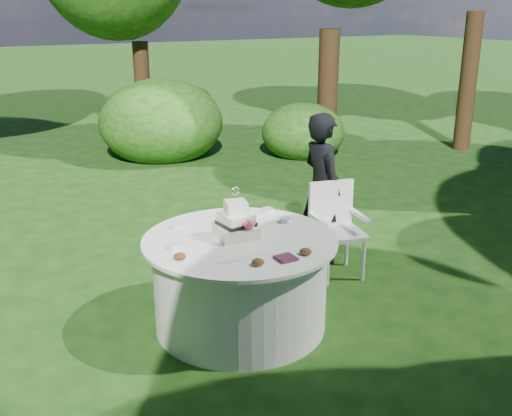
{
  "coord_description": "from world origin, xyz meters",
  "views": [
    {
      "loc": [
        -2.14,
        -3.89,
        2.52
      ],
      "look_at": [
        0.15,
        0.0,
        1.0
      ],
      "focal_mm": 42.0,
      "sensor_mm": 36.0,
      "label": 1
    }
  ],
  "objects_px": {
    "guest": "(322,188)",
    "chair": "(335,222)",
    "table": "(240,282)",
    "cake": "(236,224)",
    "napkins": "(286,258)"
  },
  "relations": [
    {
      "from": "chair",
      "to": "table",
      "type": "bearing_deg",
      "value": -160.98
    },
    {
      "from": "guest",
      "to": "chair",
      "type": "relative_size",
      "value": 1.7
    },
    {
      "from": "chair",
      "to": "cake",
      "type": "bearing_deg",
      "value": -162.71
    },
    {
      "from": "guest",
      "to": "chair",
      "type": "distance_m",
      "value": 0.43
    },
    {
      "from": "cake",
      "to": "napkins",
      "type": "bearing_deg",
      "value": -80.53
    },
    {
      "from": "cake",
      "to": "chair",
      "type": "xyz_separation_m",
      "value": [
        1.32,
        0.41,
        -0.36
      ]
    },
    {
      "from": "napkins",
      "to": "cake",
      "type": "distance_m",
      "value": 0.59
    },
    {
      "from": "guest",
      "to": "table",
      "type": "xyz_separation_m",
      "value": [
        -1.39,
        -0.79,
        -0.38
      ]
    },
    {
      "from": "guest",
      "to": "table",
      "type": "bearing_deg",
      "value": 124.03
    },
    {
      "from": "table",
      "to": "napkins",
      "type": "bearing_deg",
      "value": -80.51
    },
    {
      "from": "napkins",
      "to": "chair",
      "type": "bearing_deg",
      "value": 38.86
    },
    {
      "from": "napkins",
      "to": "guest",
      "type": "height_order",
      "value": "guest"
    },
    {
      "from": "guest",
      "to": "cake",
      "type": "bearing_deg",
      "value": 122.6
    },
    {
      "from": "cake",
      "to": "chair",
      "type": "height_order",
      "value": "cake"
    },
    {
      "from": "guest",
      "to": "chair",
      "type": "bearing_deg",
      "value": 171.13
    }
  ]
}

